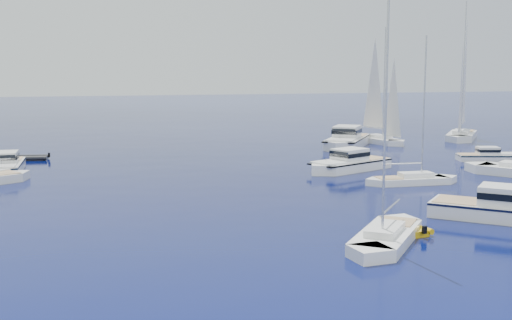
{
  "coord_description": "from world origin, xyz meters",
  "views": [
    {
      "loc": [
        -17.85,
        -25.02,
        9.94
      ],
      "look_at": [
        -4.04,
        27.69,
        2.2
      ],
      "focal_mm": 46.87,
      "sensor_mm": 36.0,
      "label": 1
    }
  ],
  "objects": [
    {
      "name": "ground",
      "position": [
        0.0,
        0.0,
        0.0
      ],
      "size": [
        400.0,
        400.0,
        0.0
      ],
      "primitive_type": "plane",
      "color": "navy",
      "rests_on": "ground"
    },
    {
      "name": "motor_cruiser_right",
      "position": [
        8.65,
        11.62,
        0.0
      ],
      "size": [
        10.29,
        9.77,
        2.85
      ],
      "primitive_type": null,
      "rotation": [
        0.0,
        0.0,
        3.98
      ],
      "color": "white",
      "rests_on": "ground"
    },
    {
      "name": "motor_cruiser_centre",
      "position": [
        6.55,
        33.49,
        0.0
      ],
      "size": [
        10.58,
        7.3,
        2.69
      ],
      "primitive_type": null,
      "rotation": [
        0.0,
        0.0,
        2.02
      ],
      "color": "white",
      "rests_on": "ground"
    },
    {
      "name": "motor_cruiser_far_r",
      "position": [
        23.46,
        36.0,
        0.0
      ],
      "size": [
        7.49,
        3.97,
        1.88
      ],
      "primitive_type": null,
      "rotation": [
        0.0,
        0.0,
        4.45
      ],
      "color": "silver",
      "rests_on": "ground"
    },
    {
      "name": "motor_cruiser_distant",
      "position": [
        13.37,
        50.56,
        0.0
      ],
      "size": [
        10.32,
        12.74,
        3.34
      ],
      "primitive_type": null,
      "rotation": [
        0.0,
        0.0,
        2.55
      ],
      "color": "silver",
      "rests_on": "ground"
    },
    {
      "name": "motor_cruiser_horizon",
      "position": [
        -24.89,
        40.6,
        0.0
      ],
      "size": [
        3.04,
        9.49,
        2.48
      ],
      "primitive_type": null,
      "rotation": [
        0.0,
        0.0,
        3.13
      ],
      "color": "silver",
      "rests_on": "ground"
    },
    {
      "name": "sailboat_fore",
      "position": [
        -1.44,
        8.58,
        0.0
      ],
      "size": [
        8.55,
        9.77,
        15.21
      ],
      "primitive_type": null,
      "rotation": [
        0.0,
        0.0,
        2.47
      ],
      "color": "white",
      "rests_on": "ground"
    },
    {
      "name": "sailboat_centre",
      "position": [
        9.01,
        25.43,
        0.0
      ],
      "size": [
        8.82,
        2.54,
        12.87
      ],
      "primitive_type": null,
      "rotation": [
        0.0,
        0.0,
        4.68
      ],
      "color": "white",
      "rests_on": "ground"
    },
    {
      "name": "sailboat_sails_r",
      "position": [
        19.08,
        53.96,
        0.0
      ],
      "size": [
        5.24,
        10.73,
        15.26
      ],
      "primitive_type": null,
      "rotation": [
        0.0,
        0.0,
        3.4
      ],
      "color": "white",
      "rests_on": "ground"
    },
    {
      "name": "sailboat_sails_far",
      "position": [
        32.22,
        55.43,
        0.0
      ],
      "size": [
        10.44,
        12.36,
        19.0
      ],
      "primitive_type": null,
      "rotation": [
        0.0,
        0.0,
        2.5
      ],
      "color": "white",
      "rests_on": "ground"
    },
    {
      "name": "tender_yellow",
      "position": [
        0.74,
        10.7,
        0.0
      ],
      "size": [
        2.73,
        4.02,
        0.95
      ],
      "primitive_type": null,
      "rotation": [
        0.0,
        0.0,
        0.21
      ],
      "color": "gold",
      "rests_on": "ground"
    },
    {
      "name": "tender_grey_far",
      "position": [
        -23.48,
        48.86,
        0.0
      ],
      "size": [
        4.66,
        2.95,
        0.95
      ],
      "primitive_type": null,
      "rotation": [
        0.0,
        0.0,
        1.42
      ],
      "color": "black",
      "rests_on": "ground"
    }
  ]
}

